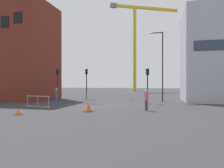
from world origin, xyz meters
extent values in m
plane|color=#333335|center=(0.00, 0.00, 0.00)|extent=(160.00, 160.00, 0.00)
cube|color=maroon|center=(-12.78, 4.60, 6.38)|extent=(8.92, 7.12, 12.76)
cube|color=black|center=(-11.88, 1.01, 9.43)|extent=(1.10, 0.06, 1.30)
cube|color=black|center=(-10.10, 1.01, 9.77)|extent=(1.10, 0.06, 1.30)
cube|color=#A8AAB2|center=(13.32, 8.19, 5.58)|extent=(9.49, 7.87, 11.16)
cylinder|color=gold|center=(-1.44, 38.50, 11.68)|extent=(0.90, 0.90, 23.36)
cube|color=gold|center=(1.61, 39.96, 23.76)|extent=(17.72, 8.96, 0.70)
cube|color=slate|center=(-7.01, 35.83, 23.76)|extent=(2.14, 1.86, 1.10)
cylinder|color=#232326|center=(6.08, 5.93, 4.19)|extent=(0.14, 0.14, 8.39)
cube|color=#232326|center=(5.39, 5.90, 8.29)|extent=(1.39, 0.15, 0.10)
ellipsoid|color=silver|center=(4.70, 5.87, 8.27)|extent=(0.44, 0.24, 0.16)
cylinder|color=black|center=(-3.84, 6.60, 1.72)|extent=(0.12, 0.12, 3.43)
cube|color=black|center=(-3.84, 6.60, 3.78)|extent=(0.37, 0.37, 0.70)
sphere|color=#390605|center=(-3.71, 6.48, 4.00)|extent=(0.11, 0.11, 0.11)
sphere|color=#F2A514|center=(-3.71, 6.48, 3.78)|extent=(0.11, 0.11, 0.11)
sphere|color=#07330F|center=(-3.71, 6.48, 3.56)|extent=(0.11, 0.11, 0.11)
cylinder|color=black|center=(4.46, 3.49, 1.56)|extent=(0.12, 0.12, 3.12)
cube|color=black|center=(4.46, 3.49, 3.47)|extent=(0.37, 0.36, 0.70)
sphere|color=#390605|center=(4.33, 3.38, 3.69)|extent=(0.11, 0.11, 0.11)
sphere|color=#3C2905|center=(4.33, 3.38, 3.47)|extent=(0.11, 0.11, 0.11)
sphere|color=green|center=(4.33, 3.38, 3.25)|extent=(0.11, 0.11, 0.11)
cylinder|color=black|center=(-5.98, 2.69, 1.61)|extent=(0.12, 0.12, 3.21)
cube|color=black|center=(-5.98, 2.69, 3.56)|extent=(0.32, 0.34, 0.70)
sphere|color=#390605|center=(-5.92, 2.85, 3.78)|extent=(0.11, 0.11, 0.11)
sphere|color=#3C2905|center=(-5.92, 2.85, 3.56)|extent=(0.11, 0.11, 0.11)
sphere|color=green|center=(-5.92, 2.85, 3.34)|extent=(0.11, 0.11, 0.11)
cylinder|color=#33519E|center=(-4.28, -0.61, 0.41)|extent=(0.14, 0.14, 0.82)
cylinder|color=#33519E|center=(-4.40, -0.46, 0.41)|extent=(0.14, 0.14, 0.82)
cylinder|color=#4C4C51|center=(-4.34, -0.54, 1.16)|extent=(0.34, 0.34, 0.68)
sphere|color=tan|center=(-4.34, -0.54, 1.62)|extent=(0.22, 0.22, 0.22)
cylinder|color=#4C4C51|center=(4.85, -2.80, 0.40)|extent=(0.14, 0.14, 0.80)
cylinder|color=#4C4C51|center=(4.73, -2.65, 0.40)|extent=(0.14, 0.14, 0.80)
cylinder|color=#D14C8C|center=(4.79, -2.73, 1.14)|extent=(0.34, 0.34, 0.67)
sphere|color=tan|center=(4.79, -2.73, 1.58)|extent=(0.22, 0.22, 0.22)
cube|color=gray|center=(-0.81, 0.94, 1.05)|extent=(2.04, 0.23, 0.06)
cube|color=gray|center=(-0.81, 0.94, 0.10)|extent=(2.04, 0.23, 0.06)
cylinder|color=gray|center=(-1.73, 1.01, 0.53)|extent=(0.04, 0.04, 1.05)
cylinder|color=gray|center=(-0.81, 0.94, 0.53)|extent=(0.04, 0.04, 1.05)
cylinder|color=gray|center=(0.10, 0.86, 0.53)|extent=(0.04, 0.04, 1.05)
cube|color=#9EA0A5|center=(-4.90, -2.93, 1.05)|extent=(2.54, 0.30, 0.06)
cube|color=#9EA0A5|center=(-4.90, -2.93, 0.10)|extent=(2.54, 0.30, 0.06)
cylinder|color=#9EA0A5|center=(-6.04, -2.82, 0.53)|extent=(0.04, 0.04, 1.05)
cylinder|color=#9EA0A5|center=(-4.90, -2.93, 0.53)|extent=(0.04, 0.04, 1.05)
cylinder|color=#9EA0A5|center=(-3.76, -3.04, 0.53)|extent=(0.04, 0.04, 1.05)
cube|color=#B2B5BA|center=(1.67, 9.31, 1.05)|extent=(0.30, 2.49, 0.06)
cube|color=#B2B5BA|center=(1.67, 9.31, 0.10)|extent=(0.30, 2.49, 0.06)
cylinder|color=#B2B5BA|center=(1.78, 8.19, 0.53)|extent=(0.04, 0.04, 1.05)
cylinder|color=#B2B5BA|center=(1.67, 9.31, 0.53)|extent=(0.04, 0.04, 1.05)
cylinder|color=#B2B5BA|center=(1.56, 10.43, 0.53)|extent=(0.04, 0.04, 1.05)
cube|color=black|center=(-3.84, -6.90, 0.01)|extent=(0.47, 0.47, 0.03)
cone|color=orange|center=(-3.84, -6.90, 0.24)|extent=(0.36, 0.36, 0.47)
cube|color=black|center=(0.45, -4.30, 0.01)|extent=(0.67, 0.67, 0.03)
cone|color=#E55B0F|center=(0.45, -4.30, 0.34)|extent=(0.51, 0.51, 0.68)
camera|label=1|loc=(5.98, -19.34, 2.19)|focal=32.93mm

